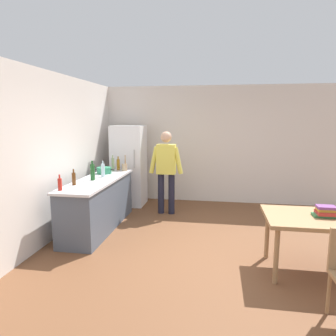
# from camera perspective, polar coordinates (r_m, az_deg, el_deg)

# --- Properties ---
(ground_plane) EXTENTS (14.00, 14.00, 0.00)m
(ground_plane) POSITION_cam_1_polar(r_m,az_deg,el_deg) (4.66, 7.71, -15.74)
(ground_plane) COLOR brown
(wall_back) EXTENTS (6.40, 0.12, 2.70)m
(wall_back) POSITION_cam_1_polar(r_m,az_deg,el_deg) (7.25, 8.65, 4.32)
(wall_back) COLOR silver
(wall_back) RESTS_ON ground_plane
(wall_left) EXTENTS (0.12, 5.60, 2.70)m
(wall_left) POSITION_cam_1_polar(r_m,az_deg,el_deg) (5.21, -21.77, 1.84)
(wall_left) COLOR silver
(wall_left) RESTS_ON ground_plane
(kitchen_counter) EXTENTS (0.64, 2.20, 0.90)m
(kitchen_counter) POSITION_cam_1_polar(r_m,az_deg,el_deg) (5.65, -12.80, -6.49)
(kitchen_counter) COLOR #4C5666
(kitchen_counter) RESTS_ON ground_plane
(refrigerator) EXTENTS (0.70, 0.67, 1.80)m
(refrigerator) POSITION_cam_1_polar(r_m,az_deg,el_deg) (7.00, -7.27, 0.46)
(refrigerator) COLOR white
(refrigerator) RESTS_ON ground_plane
(person) EXTENTS (0.70, 0.22, 1.70)m
(person) POSITION_cam_1_polar(r_m,az_deg,el_deg) (6.24, -0.34, 0.19)
(person) COLOR #1E1E2D
(person) RESTS_ON ground_plane
(dining_table) EXTENTS (1.40, 0.90, 0.75)m
(dining_table) POSITION_cam_1_polar(r_m,az_deg,el_deg) (4.34, 26.86, -9.08)
(dining_table) COLOR #9E754C
(dining_table) RESTS_ON ground_plane
(cooking_pot) EXTENTS (0.40, 0.28, 0.12)m
(cooking_pot) POSITION_cam_1_polar(r_m,az_deg,el_deg) (6.07, -11.82, -0.43)
(cooking_pot) COLOR #2D845B
(cooking_pot) RESTS_ON kitchen_counter
(utensil_jar) EXTENTS (0.11, 0.11, 0.32)m
(utensil_jar) POSITION_cam_1_polar(r_m,az_deg,el_deg) (6.31, -8.10, 0.20)
(utensil_jar) COLOR tan
(utensil_jar) RESTS_ON kitchen_counter
(bottle_water_clear) EXTENTS (0.07, 0.07, 0.30)m
(bottle_water_clear) POSITION_cam_1_polar(r_m,az_deg,el_deg) (5.70, -12.03, -0.40)
(bottle_water_clear) COLOR silver
(bottle_water_clear) RESTS_ON kitchen_counter
(bottle_wine_green) EXTENTS (0.08, 0.08, 0.34)m
(bottle_wine_green) POSITION_cam_1_polar(r_m,az_deg,el_deg) (5.45, -13.88, -0.70)
(bottle_wine_green) COLOR #1E5123
(bottle_wine_green) RESTS_ON kitchen_counter
(bottle_beer_brown) EXTENTS (0.06, 0.06, 0.26)m
(bottle_beer_brown) POSITION_cam_1_polar(r_m,az_deg,el_deg) (5.14, -17.14, -1.89)
(bottle_beer_brown) COLOR #5B3314
(bottle_beer_brown) RESTS_ON kitchen_counter
(bottle_oil_amber) EXTENTS (0.06, 0.06, 0.28)m
(bottle_oil_amber) POSITION_cam_1_polar(r_m,az_deg,el_deg) (6.43, -9.25, 0.68)
(bottle_oil_amber) COLOR #996619
(bottle_oil_amber) RESTS_ON kitchen_counter
(bottle_vinegar_tall) EXTENTS (0.06, 0.06, 0.32)m
(bottle_vinegar_tall) POSITION_cam_1_polar(r_m,az_deg,el_deg) (6.33, -10.22, 0.69)
(bottle_vinegar_tall) COLOR gray
(bottle_vinegar_tall) RESTS_ON kitchen_counter
(bottle_sauce_red) EXTENTS (0.06, 0.06, 0.24)m
(bottle_sauce_red) POSITION_cam_1_polar(r_m,az_deg,el_deg) (4.83, -19.50, -2.84)
(bottle_sauce_red) COLOR #B22319
(bottle_sauce_red) RESTS_ON kitchen_counter
(book_stack) EXTENTS (0.30, 0.21, 0.14)m
(book_stack) POSITION_cam_1_polar(r_m,az_deg,el_deg) (4.32, 27.38, -7.24)
(book_stack) COLOR #387A47
(book_stack) RESTS_ON dining_table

